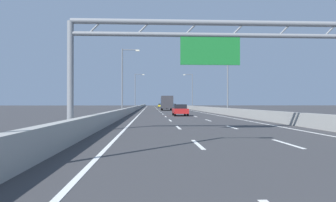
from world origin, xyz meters
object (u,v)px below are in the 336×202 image
object	(u,v)px
streetlamp_right_mid	(226,77)
orange_car	(164,106)
sign_gantry	(214,46)
yellow_car	(160,105)
streetlamp_left_mid	(124,77)
green_car	(171,106)
box_truck	(167,103)
blue_car	(173,106)
red_car	(180,110)
streetlamp_right_far	(191,89)
streetlamp_left_far	(136,89)

from	to	relation	value
streetlamp_right_mid	orange_car	world-z (taller)	streetlamp_right_mid
sign_gantry	yellow_car	size ratio (longest dim) A/B	3.55
streetlamp_left_mid	green_car	world-z (taller)	streetlamp_left_mid
green_car	box_truck	world-z (taller)	box_truck
blue_car	box_truck	bearing A→B (deg)	-97.05
orange_car	box_truck	xyz separation A→B (m)	(-0.10, -17.00, 0.99)
orange_car	red_car	world-z (taller)	red_car
streetlamp_left_mid	green_car	xyz separation A→B (m)	(10.87, 63.14, -4.62)
sign_gantry	streetlamp_right_far	size ratio (longest dim) A/B	1.74
box_truck	streetlamp_right_far	bearing A→B (deg)	63.38
green_car	streetlamp_left_mid	bearing A→B (deg)	-99.77
streetlamp_left_mid	orange_car	bearing A→B (deg)	79.97
streetlamp_left_mid	streetlamp_right_mid	world-z (taller)	same
streetlamp_left_far	red_car	distance (m)	47.37
sign_gantry	streetlamp_right_mid	world-z (taller)	streetlamp_right_mid
sign_gantry	blue_car	xyz separation A→B (m)	(3.43, 82.67, -4.10)
streetlamp_right_mid	orange_car	size ratio (longest dim) A/B	2.22
streetlamp_right_far	orange_car	world-z (taller)	streetlamp_right_far
streetlamp_right_mid	streetlamp_right_far	distance (m)	40.76
sign_gantry	streetlamp_right_far	bearing A→B (deg)	83.90
streetlamp_left_far	box_truck	xyz separation A→B (m)	(7.49, -14.86, -3.66)
streetlamp_right_far	yellow_car	bearing A→B (deg)	101.31
sign_gantry	streetlamp_left_far	world-z (taller)	streetlamp_left_far
streetlamp_left_mid	sign_gantry	bearing A→B (deg)	-75.85
streetlamp_left_far	green_car	bearing A→B (deg)	64.09
streetlamp_left_mid	streetlamp_right_mid	size ratio (longest dim) A/B	1.00
streetlamp_right_far	blue_car	xyz separation A→B (m)	(-4.07, 12.44, -4.65)
orange_car	green_car	world-z (taller)	green_car
streetlamp_right_mid	red_car	world-z (taller)	streetlamp_right_mid
green_car	sign_gantry	bearing A→B (deg)	-92.13
red_car	box_truck	size ratio (longest dim) A/B	0.54
streetlamp_right_far	yellow_car	size ratio (longest dim) A/B	2.04
streetlamp_left_mid	box_truck	world-z (taller)	streetlamp_left_mid
streetlamp_right_mid	yellow_car	bearing A→B (deg)	95.38
box_truck	streetlamp_left_mid	bearing A→B (deg)	-106.12
streetlamp_left_far	red_car	world-z (taller)	streetlamp_left_far
streetlamp_left_far	red_car	xyz separation A→B (m)	(7.63, -46.52, -4.66)
orange_car	blue_car	distance (m)	10.80
streetlamp_left_far	streetlamp_right_far	size ratio (longest dim) A/B	1.00
orange_car	streetlamp_right_mid	bearing A→B (deg)	-80.29
red_car	streetlamp_right_mid	bearing A→B (deg)	38.27
blue_car	green_car	xyz separation A→B (m)	(0.01, 9.93, 0.03)
orange_car	box_truck	world-z (taller)	box_truck
blue_car	yellow_car	world-z (taller)	blue_car
streetlamp_left_mid	blue_car	size ratio (longest dim) A/B	2.15
streetlamp_right_far	yellow_car	world-z (taller)	streetlamp_right_far
streetlamp_left_far	orange_car	bearing A→B (deg)	15.77
streetlamp_right_mid	green_car	size ratio (longest dim) A/B	2.06
streetlamp_right_mid	green_car	xyz separation A→B (m)	(-4.06, 63.14, -4.62)
streetlamp_left_far	yellow_car	distance (m)	37.40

